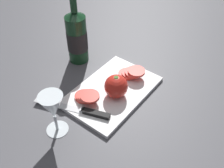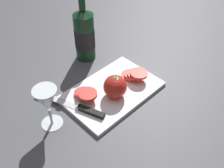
{
  "view_description": "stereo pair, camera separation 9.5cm",
  "coord_description": "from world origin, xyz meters",
  "px_view_note": "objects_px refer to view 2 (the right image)",
  "views": [
    {
      "loc": [
        -0.57,
        -0.43,
        0.69
      ],
      "look_at": [
        -0.02,
        -0.01,
        0.04
      ],
      "focal_mm": 42.0,
      "sensor_mm": 36.0,
      "label": 1
    },
    {
      "loc": [
        -0.51,
        -0.5,
        0.69
      ],
      "look_at": [
        -0.02,
        -0.01,
        0.04
      ],
      "focal_mm": 42.0,
      "sensor_mm": 36.0,
      "label": 2
    }
  ],
  "objects_px": {
    "wine_bottle": "(85,35)",
    "tomato_slice_stack_far": "(134,75)",
    "wine_glass": "(47,102)",
    "whole_tomato": "(115,87)",
    "tomato_slice_stack_near": "(85,94)",
    "knife": "(82,108)"
  },
  "relations": [
    {
      "from": "wine_bottle",
      "to": "knife",
      "type": "xyz_separation_m",
      "value": [
        -0.22,
        -0.24,
        -0.09
      ]
    },
    {
      "from": "wine_glass",
      "to": "tomato_slice_stack_far",
      "type": "height_order",
      "value": "wine_glass"
    },
    {
      "from": "wine_glass",
      "to": "tomato_slice_stack_far",
      "type": "relative_size",
      "value": 1.51
    },
    {
      "from": "tomato_slice_stack_far",
      "to": "knife",
      "type": "bearing_deg",
      "value": 176.3
    },
    {
      "from": "wine_bottle",
      "to": "tomato_slice_stack_near",
      "type": "distance_m",
      "value": 0.28
    },
    {
      "from": "wine_glass",
      "to": "knife",
      "type": "height_order",
      "value": "wine_glass"
    },
    {
      "from": "wine_glass",
      "to": "tomato_slice_stack_far",
      "type": "xyz_separation_m",
      "value": [
        0.35,
        -0.05,
        -0.07
      ]
    },
    {
      "from": "wine_bottle",
      "to": "whole_tomato",
      "type": "distance_m",
      "value": 0.29
    },
    {
      "from": "tomato_slice_stack_near",
      "to": "whole_tomato",
      "type": "bearing_deg",
      "value": -38.0
    },
    {
      "from": "wine_glass",
      "to": "knife",
      "type": "xyz_separation_m",
      "value": [
        0.1,
        -0.03,
        -0.08
      ]
    },
    {
      "from": "wine_bottle",
      "to": "tomato_slice_stack_far",
      "type": "height_order",
      "value": "wine_bottle"
    },
    {
      "from": "wine_bottle",
      "to": "whole_tomato",
      "type": "height_order",
      "value": "wine_bottle"
    },
    {
      "from": "wine_glass",
      "to": "whole_tomato",
      "type": "distance_m",
      "value": 0.25
    },
    {
      "from": "whole_tomato",
      "to": "tomato_slice_stack_far",
      "type": "height_order",
      "value": "whole_tomato"
    },
    {
      "from": "tomato_slice_stack_far",
      "to": "whole_tomato",
      "type": "bearing_deg",
      "value": -173.83
    },
    {
      "from": "whole_tomato",
      "to": "knife",
      "type": "distance_m",
      "value": 0.14
    },
    {
      "from": "whole_tomato",
      "to": "tomato_slice_stack_far",
      "type": "bearing_deg",
      "value": 6.17
    },
    {
      "from": "wine_bottle",
      "to": "tomato_slice_stack_near",
      "type": "xyz_separation_m",
      "value": [
        -0.17,
        -0.2,
        -0.08
      ]
    },
    {
      "from": "tomato_slice_stack_far",
      "to": "wine_bottle",
      "type": "bearing_deg",
      "value": 96.91
    },
    {
      "from": "knife",
      "to": "whole_tomato",
      "type": "bearing_deg",
      "value": -121.88
    },
    {
      "from": "knife",
      "to": "tomato_slice_stack_near",
      "type": "height_order",
      "value": "tomato_slice_stack_near"
    },
    {
      "from": "wine_glass",
      "to": "tomato_slice_stack_near",
      "type": "xyz_separation_m",
      "value": [
        0.15,
        0.0,
        -0.07
      ]
    }
  ]
}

